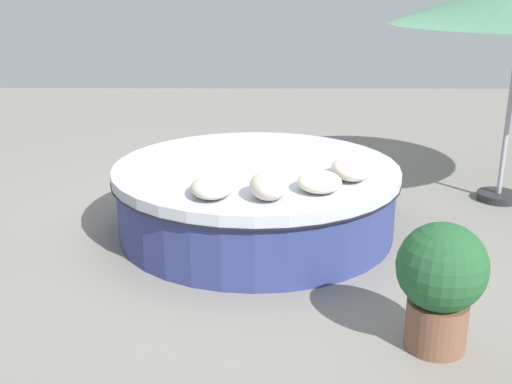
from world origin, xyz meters
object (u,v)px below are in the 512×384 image
at_px(throw_pillow_1, 269,185).
at_px(throw_pillow_3, 351,168).
at_px(throw_pillow_2, 319,182).
at_px(planter, 441,280).
at_px(round_bed, 256,198).
at_px(throw_pillow_0, 213,186).

distance_m(throw_pillow_1, throw_pillow_3, 0.86).
xyz_separation_m(throw_pillow_2, planter, (1.24, 0.65, -0.24)).
xyz_separation_m(round_bed, throw_pillow_2, (0.72, 0.51, 0.39)).
xyz_separation_m(throw_pillow_2, throw_pillow_3, (-0.33, 0.29, 0.01)).
bearing_deg(round_bed, throw_pillow_3, 64.03).
xyz_separation_m(round_bed, throw_pillow_3, (0.39, 0.80, 0.40)).
relative_size(round_bed, throw_pillow_2, 6.47).
distance_m(throw_pillow_0, throw_pillow_1, 0.44).
relative_size(throw_pillow_1, planter, 0.48).
relative_size(throw_pillow_2, throw_pillow_3, 0.85).
bearing_deg(planter, throw_pillow_2, -152.16).
bearing_deg(throw_pillow_2, planter, 27.84).
distance_m(throw_pillow_3, planter, 1.63).
height_order(round_bed, throw_pillow_1, throw_pillow_1).
relative_size(round_bed, planter, 3.08).
bearing_deg(throw_pillow_1, throw_pillow_3, 126.04).
distance_m(round_bed, throw_pillow_1, 1.00).
height_order(throw_pillow_1, throw_pillow_2, throw_pillow_1).
bearing_deg(throw_pillow_2, throw_pillow_3, 138.19).
bearing_deg(throw_pillow_3, throw_pillow_2, -41.81).
height_order(round_bed, throw_pillow_2, throw_pillow_2).
bearing_deg(throw_pillow_0, throw_pillow_3, 111.21).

